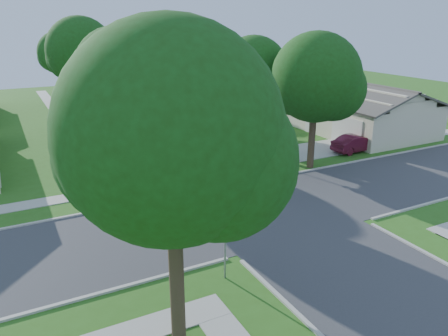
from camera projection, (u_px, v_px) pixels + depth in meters
ground at (263, 209)px, 22.59m from camera, size 100.00×100.00×0.00m
road_ns at (263, 208)px, 22.59m from camera, size 7.00×100.00×0.02m
sidewalk_ne at (182, 109)px, 47.04m from camera, size 1.20×40.00×0.04m
sidewalk_nw at (63, 121)px, 41.72m from camera, size 1.20×40.00×0.04m
driveway at (303, 152)px, 31.98m from camera, size 8.80×3.60×0.05m
stop_sign_sw at (225, 230)px, 15.93m from camera, size 1.05×0.80×2.98m
stop_sign_ne at (287, 139)px, 27.91m from camera, size 1.05×0.80×2.98m
tree_e_near at (254, 74)px, 30.36m from camera, size 4.97×4.80×8.28m
tree_e_mid at (187, 53)px, 40.23m from camera, size 5.59×5.40×9.21m
tree_e_far at (144, 48)px, 51.21m from camera, size 5.17×5.00×8.72m
tree_w_near at (120, 75)px, 26.11m from camera, size 5.38×5.20×8.97m
tree_w_mid at (82, 54)px, 36.05m from camera, size 5.80×5.60×9.56m
tree_w_far at (60, 55)px, 47.26m from camera, size 4.76×4.60×8.04m
tree_sw_corner at (173, 143)px, 11.43m from camera, size 6.21×6.00×9.55m
tree_ne_corner at (316, 82)px, 27.06m from camera, size 5.80×5.60×8.66m
house_ne_near at (351, 112)px, 38.28m from camera, size 8.42×13.60×4.23m
house_ne_far at (247, 85)px, 53.37m from camera, size 8.42×13.60×4.23m
car_driveway at (356, 143)px, 32.01m from camera, size 3.87×1.46×1.26m
car_curb_east at (158, 106)px, 44.87m from camera, size 1.85×4.41×1.49m
car_curb_west at (84, 94)px, 52.62m from camera, size 1.79×4.23×1.22m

